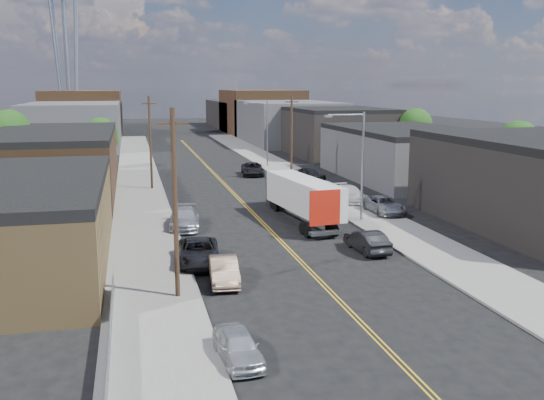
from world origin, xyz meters
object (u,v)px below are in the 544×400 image
car_left_b (224,271)px  car_left_d (185,218)px  car_right_lot_b (349,194)px  semi_truck (299,195)px  car_ahead_truck (253,169)px  car_right_lot_c (309,174)px  car_left_c (199,252)px  car_left_a (238,346)px  car_right_lot_a (384,205)px  car_right_oncoming (367,241)px

car_left_b → car_left_d: size_ratio=0.81×
car_left_d → car_right_lot_b: (16.30, 6.91, 0.11)m
semi_truck → car_ahead_truck: size_ratio=2.52×
car_right_lot_c → car_ahead_truck: car_right_lot_c is taller
car_left_c → car_left_a: bearing=-85.8°
car_left_a → car_left_d: 24.05m
car_left_a → car_left_b: (0.97, 10.02, 0.07)m
car_right_lot_a → car_left_c: bearing=-146.5°
car_left_b → car_ahead_truck: (9.93, 40.95, 0.06)m
semi_truck → car_right_oncoming: size_ratio=3.15×
car_left_d → car_ahead_truck: (10.90, 26.91, -0.00)m
car_left_c → car_ahead_truck: 38.49m
semi_truck → car_left_b: size_ratio=3.23×
car_ahead_truck → car_left_d: bearing=-104.7°
semi_truck → car_left_c: 14.63m
semi_truck → car_left_a: size_ratio=3.71×
car_left_a → car_left_c: (0.00, 14.05, 0.11)m
car_left_b → car_right_lot_a: car_right_lot_a is taller
car_left_b → car_right_lot_a: size_ratio=0.85×
car_ahead_truck → car_right_lot_c: bearing=-42.3°
car_right_lot_a → car_left_b: bearing=-136.4°
car_right_oncoming → car_left_b: bearing=19.3°
car_left_c → car_right_lot_b: size_ratio=1.08×
car_left_a → car_right_lot_b: (16.30, 30.96, 0.24)m
car_right_lot_c → car_left_a: bearing=-139.1°
car_ahead_truck → car_left_b: bearing=-96.3°
car_left_b → car_left_c: bearing=108.1°
car_left_b → car_left_d: (-0.97, 14.03, 0.06)m
semi_truck → car_ahead_truck: (1.29, 25.96, -1.30)m
car_left_c → car_right_lot_c: bearing=66.0°
semi_truck → car_ahead_truck: bearing=80.0°
car_left_a → car_left_c: car_left_c is taller
car_right_oncoming → car_ahead_truck: size_ratio=0.80×
semi_truck → car_right_lot_c: bearing=63.8°
car_right_oncoming → car_right_lot_c: bearing=-102.7°
car_left_a → car_left_b: bearing=79.8°
car_left_a → car_ahead_truck: size_ratio=0.68×
car_left_a → car_right_lot_c: size_ratio=0.89×
car_right_oncoming → car_left_a: bearing=48.2°
car_left_a → car_right_lot_a: 30.62m
car_right_lot_c → car_ahead_truck: size_ratio=0.76×
car_left_b → car_left_c: (-0.97, 4.03, 0.04)m
car_right_lot_b → car_right_lot_a: bearing=-85.9°
car_left_c → car_right_oncoming: size_ratio=1.22×
car_left_d → car_right_lot_c: bearing=57.8°
car_left_d → car_right_lot_b: bearing=29.4°
car_left_d → car_left_b: bearing=-79.6°
car_right_lot_a → semi_truck: bearing=-177.7°
car_left_a → car_right_lot_b: car_right_lot_b is taller
car_left_c → car_right_oncoming: car_left_c is taller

